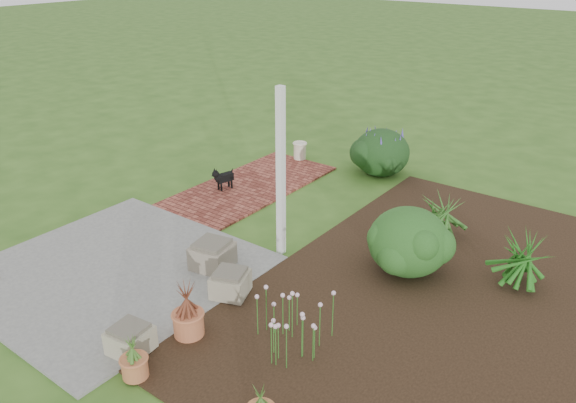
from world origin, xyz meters
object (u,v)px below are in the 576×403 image
Objects in this scene: stone_trough_near at (130,340)px; cream_ceramic_urn at (300,151)px; evergreen_shrub at (409,240)px; black_dog at (223,177)px.

stone_trough_near is 1.20× the size of cream_ceramic_urn.
evergreen_shrub is at bearing -35.65° from cream_ceramic_urn.
cream_ceramic_urn is 4.73m from evergreen_shrub.
black_dog is at bearing -94.02° from cream_ceramic_urn.
cream_ceramic_urn is at bearing 99.33° from black_dog.
evergreen_shrub is at bearing 64.18° from stone_trough_near.
black_dog is 1.34× the size of cream_ceramic_urn.
stone_trough_near is 6.56m from cream_ceramic_urn.
black_dog is at bearing 120.29° from stone_trough_near.
evergreen_shrub is at bearing 5.57° from black_dog.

